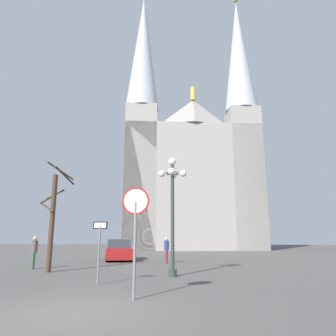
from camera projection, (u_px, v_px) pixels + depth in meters
ground_plane at (74, 313)px, 7.07m from camera, size 120.00×120.00×0.00m
cathedral at (190, 170)px, 44.29m from camera, size 19.43×15.26×36.96m
stop_sign at (135, 219)px, 9.00m from camera, size 0.80×0.08×3.11m
one_way_arrow_sign at (99, 244)px, 11.54m from camera, size 0.57×0.10×2.24m
street_lamp at (172, 199)px, 14.18m from camera, size 1.32×1.32×5.30m
bare_tree at (53, 217)px, 15.59m from camera, size 1.66×1.65×5.30m
parked_car_near_red at (119, 250)px, 22.84m from camera, size 2.85×4.87×1.50m
pedestrian_walking at (167, 248)px, 20.31m from camera, size 0.32×0.32×1.63m
pedestrian_standing at (34, 249)px, 16.72m from camera, size 0.32×0.32×1.71m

